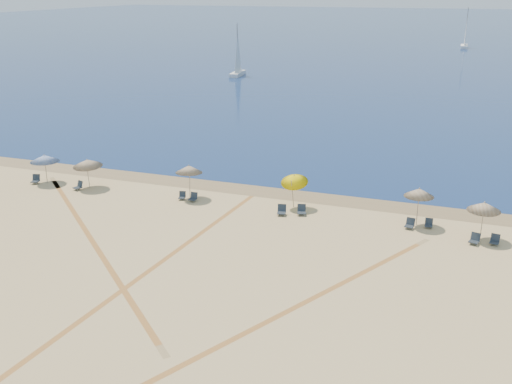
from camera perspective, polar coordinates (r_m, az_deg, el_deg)
ground at (r=27.47m, az=-14.72°, el=-15.65°), size 160.00×160.00×0.00m
ocean at (r=244.08m, az=16.97°, el=14.75°), size 500.00×500.00×0.00m
wet_sand at (r=46.95m, az=1.64°, el=0.01°), size 500.00×500.00×0.00m
umbrella_0 at (r=51.59m, az=-19.50°, el=3.04°), size 2.32×2.32×2.38m
umbrella_1 at (r=49.21m, az=-15.76°, el=2.68°), size 2.32×2.35×2.41m
umbrella_2 at (r=45.31m, az=-6.41°, el=2.18°), size 2.06×2.08×2.60m
umbrella_3 at (r=43.08m, az=3.66°, el=1.23°), size 1.97×2.04×2.76m
umbrella_4 at (r=41.21m, az=15.28°, el=-0.05°), size 2.00×2.00×2.66m
umbrella_5 at (r=40.22m, az=20.91°, el=-1.31°), size 2.06×2.08×2.54m
chair_0 at (r=52.14m, az=-20.24°, el=1.13°), size 0.78×0.85×0.72m
chair_1 at (r=49.43m, az=-16.54°, el=0.56°), size 0.77×0.83×0.69m
chair_2 at (r=45.61m, az=-7.05°, el=-0.37°), size 0.61×0.67×0.59m
chair_3 at (r=45.12m, az=-5.99°, el=-0.52°), size 0.54×0.64×0.65m
chair_4 at (r=42.26m, az=2.47°, el=-1.76°), size 0.73×0.81×0.73m
chair_5 at (r=42.38m, az=4.36°, el=-1.75°), size 0.76×0.83×0.71m
chair_6 at (r=41.22m, az=14.45°, el=-2.96°), size 0.66×0.74×0.68m
chair_7 at (r=41.70m, az=16.13°, el=-2.91°), size 0.51×0.60×0.61m
chair_8 at (r=40.00m, az=20.11°, el=-4.25°), size 0.73×0.80×0.69m
chair_9 at (r=40.35m, az=21.79°, el=-4.28°), size 0.64×0.72×0.65m
sailboat_0 at (r=108.58m, az=-1.75°, el=12.44°), size 2.20×6.17×8.99m
sailboat_1 at (r=166.72m, az=19.32°, el=13.87°), size 1.88×6.74×9.98m
tire_tracks at (r=34.77m, az=-8.70°, el=-7.36°), size 52.98×45.29×0.00m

